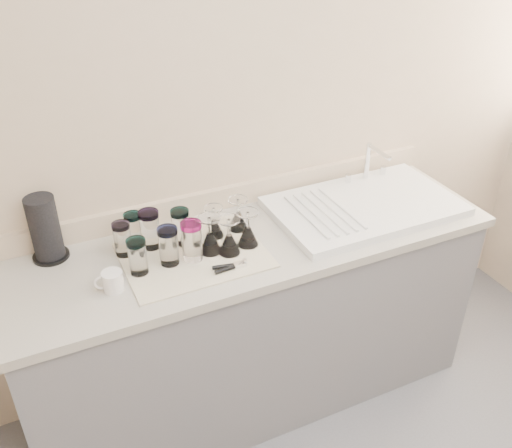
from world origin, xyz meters
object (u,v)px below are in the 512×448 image
tumbler_blue (169,246)px  tumbler_lavender (192,241)px  tumbler_cyan (150,229)px  goblet_front_left (229,241)px  tumbler_purple (181,226)px  white_mug (112,281)px  sink_unit (364,205)px  tumbler_magenta (138,256)px  goblet_back_left (214,226)px  goblet_back_right (238,219)px  can_opener (230,267)px  tumbler_teal (122,239)px  goblet_front_right (248,233)px  goblet_extra (210,240)px  paper_towel_roll (45,229)px  tumbler_extra (134,229)px

tumbler_blue → tumbler_lavender: 0.09m
tumbler_cyan → goblet_front_left: bearing=-32.9°
tumbler_purple → tumbler_blue: bearing=-127.1°
white_mug → sink_unit: bearing=4.8°
tumbler_magenta → goblet_back_left: 0.37m
goblet_back_right → white_mug: bearing=-162.9°
goblet_back_right → can_opener: size_ratio=1.08×
sink_unit → goblet_back_left: 0.70m
tumbler_teal → goblet_front_right: size_ratio=0.91×
goblet_extra → paper_towel_roll: bearing=157.5°
goblet_back_left → tumbler_cyan: bearing=172.2°
tumbler_teal → goblet_front_right: (0.47, -0.14, -0.02)m
sink_unit → tumbler_magenta: (-1.04, -0.04, 0.06)m
goblet_front_right → white_mug: bearing=-174.7°
tumbler_cyan → tumbler_blue: (0.03, -0.14, -0.00)m
tumbler_magenta → goblet_back_right: size_ratio=1.01×
tumbler_teal → tumbler_cyan: tumbler_cyan is taller
tumbler_blue → goblet_front_right: 0.33m
can_opener → paper_towel_roll: paper_towel_roll is taller
sink_unit → tumbler_cyan: size_ratio=5.13×
tumbler_blue → goblet_front_left: size_ratio=0.99×
goblet_back_left → goblet_extra: (-0.06, -0.10, 0.01)m
tumbler_teal → white_mug: (-0.09, -0.20, -0.04)m
can_opener → white_mug: (-0.43, 0.07, 0.02)m
tumbler_purple → can_opener: size_ratio=1.13×
tumbler_extra → goblet_front_right: (0.41, -0.20, -0.02)m
tumbler_blue → tumbler_extra: size_ratio=1.11×
sink_unit → white_mug: bearing=-175.2°
tumbler_blue → paper_towel_roll: bearing=149.0°
tumbler_magenta → goblet_front_left: bearing=-3.7°
goblet_extra → goblet_back_left: bearing=60.3°
tumbler_extra → tumbler_purple: bearing=-21.8°
paper_towel_roll → can_opener: bearing=-32.2°
goblet_back_left → goblet_front_right: bearing=-49.6°
white_mug → goblet_front_left: bearing=3.7°
tumbler_blue → tumbler_cyan: bearing=102.9°
tumbler_blue → goblet_back_left: 0.25m
goblet_back_left → can_opener: size_ratio=1.02×
tumbler_teal → paper_towel_roll: (-0.26, 0.11, 0.05)m
sink_unit → goblet_front_right: (-0.59, -0.04, 0.04)m
can_opener → tumbler_magenta: bearing=158.8°
goblet_back_left → paper_towel_roll: size_ratio=0.51×
tumbler_purple → tumbler_magenta: 0.24m
tumbler_cyan → goblet_back_left: (0.26, -0.04, -0.04)m
tumbler_purple → sink_unit: bearing=-5.6°
tumbler_extra → goblet_back_right: 0.43m
sink_unit → white_mug: sink_unit is taller
sink_unit → tumbler_extra: sink_unit is taller
goblet_back_left → white_mug: 0.49m
tumbler_cyan → tumbler_purple: size_ratio=1.07×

